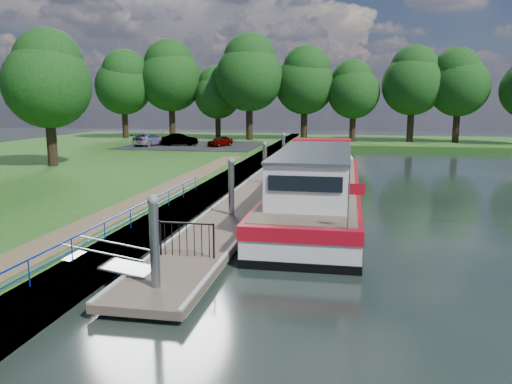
% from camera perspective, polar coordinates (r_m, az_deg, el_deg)
% --- Properties ---
extents(ground, '(160.00, 160.00, 0.00)m').
position_cam_1_polar(ground, '(14.69, -10.56, -11.34)').
color(ground, black).
rests_on(ground, ground).
extents(bank_edge, '(1.10, 90.00, 0.78)m').
position_cam_1_polar(bank_edge, '(29.16, -4.76, 0.43)').
color(bank_edge, '#473D2D').
rests_on(bank_edge, ground).
extents(far_bank, '(60.00, 18.00, 0.60)m').
position_cam_1_polar(far_bank, '(65.28, 16.64, 5.42)').
color(far_bank, '#215016').
rests_on(far_bank, ground).
extents(footpath, '(1.60, 40.00, 0.05)m').
position_cam_1_polar(footpath, '(23.21, -13.74, -1.36)').
color(footpath, brown).
rests_on(footpath, riverbank).
extents(carpark, '(14.00, 12.00, 0.06)m').
position_cam_1_polar(carpark, '(53.38, -7.08, 5.32)').
color(carpark, black).
rests_on(carpark, riverbank).
extents(blue_fence, '(0.04, 18.04, 0.72)m').
position_cam_1_polar(blue_fence, '(18.00, -15.48, -3.12)').
color(blue_fence, '#0C2DBF').
rests_on(blue_fence, riverbank).
extents(pontoon, '(2.50, 30.00, 0.56)m').
position_cam_1_polar(pontoon, '(26.71, -0.59, -0.90)').
color(pontoon, brown).
rests_on(pontoon, ground).
extents(mooring_piles, '(0.30, 27.30, 3.55)m').
position_cam_1_polar(mooring_piles, '(26.52, -0.60, 1.42)').
color(mooring_piles, gray).
rests_on(mooring_piles, ground).
extents(gangway, '(2.58, 1.00, 0.92)m').
position_cam_1_polar(gangway, '(15.64, -16.37, -7.81)').
color(gangway, '#A5A8AD').
rests_on(gangway, ground).
extents(gate_panel, '(1.85, 0.05, 1.15)m').
position_cam_1_polar(gate_panel, '(16.30, -7.93, -4.83)').
color(gate_panel, black).
rests_on(gate_panel, ground).
extents(barge, '(4.36, 21.15, 4.78)m').
position_cam_1_polar(barge, '(26.00, 7.16, 0.74)').
color(barge, black).
rests_on(barge, ground).
extents(horizon_trees, '(54.38, 10.03, 12.87)m').
position_cam_1_polar(horizon_trees, '(61.80, 4.40, 12.67)').
color(horizon_trees, '#332316').
rests_on(horizon_trees, ground).
extents(bank_tree_a, '(6.12, 6.12, 9.72)m').
position_cam_1_polar(bank_tree_a, '(38.99, -22.69, 11.96)').
color(bank_tree_a, '#332316').
rests_on(bank_tree_a, riverbank).
extents(car_a, '(2.36, 3.35, 1.06)m').
position_cam_1_polar(car_a, '(51.60, -4.11, 5.83)').
color(car_a, '#999999').
rests_on(car_a, carpark).
extents(car_b, '(3.92, 2.11, 1.23)m').
position_cam_1_polar(car_b, '(53.07, -8.69, 5.95)').
color(car_b, '#999999').
rests_on(car_b, carpark).
extents(car_c, '(3.07, 4.76, 1.28)m').
position_cam_1_polar(car_c, '(53.54, -11.95, 5.91)').
color(car_c, '#999999').
rests_on(car_c, carpark).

